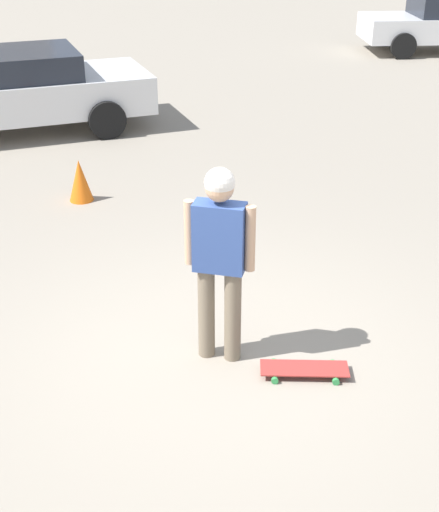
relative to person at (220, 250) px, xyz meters
The scene contains 5 objects.
ground_plane 1.07m from the person, ahead, with size 220.00×220.00×0.00m, color gray.
person is the anchor object (origin of this frame).
skateboard 1.28m from the person, 55.10° to the left, with size 0.44×0.80×0.07m.
car_parked_near 7.68m from the person, 165.56° to the right, with size 2.50×4.96×1.37m.
traffic_cone 4.18m from the person, 166.27° to the right, with size 0.32×0.32×0.57m.
Camera 1 is at (5.18, -1.24, 3.72)m, focal length 50.00 mm.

